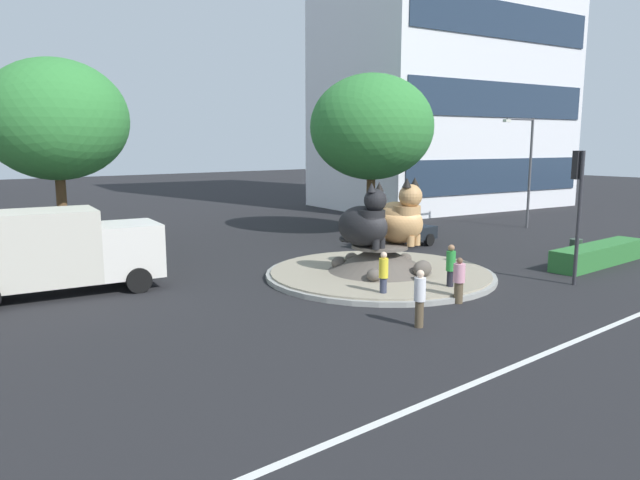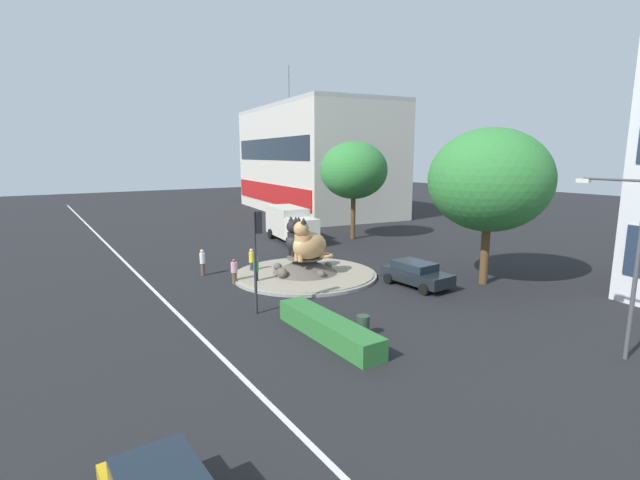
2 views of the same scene
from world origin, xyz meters
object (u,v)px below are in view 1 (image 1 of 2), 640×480
sedan_on_far_lane (397,232)px  delivery_box_truck (47,250)px  pedestrian_white_shirt (420,297)px  pedestrian_green_shirt (451,267)px  litter_bin (576,249)px  streetlight_arm (527,163)px  cat_statue_black (365,223)px  pedestrian_yellow_shirt (383,274)px  second_tree_near_tower (372,127)px  cat_statue_calico (400,219)px  traffic_light_mast (578,192)px  broadleaf_tree_behind_island (56,120)px  pedestrian_pink_shirt (459,280)px

sedan_on_far_lane → delivery_box_truck: size_ratio=0.57×
pedestrian_white_shirt → sedan_on_far_lane: size_ratio=0.39×
pedestrian_green_shirt → delivery_box_truck: size_ratio=0.23×
pedestrian_white_shirt → litter_bin: pedestrian_white_shirt is taller
streetlight_arm → litter_bin: bearing=51.9°
pedestrian_white_shirt → cat_statue_black: bearing=154.7°
delivery_box_truck → pedestrian_green_shirt: bearing=-29.1°
streetlight_arm → pedestrian_yellow_shirt: (-19.02, -6.55, -3.15)m
pedestrian_white_shirt → sedan_on_far_lane: 13.38m
delivery_box_truck → litter_bin: (20.83, -8.23, -1.17)m
cat_statue_black → second_tree_near_tower: (8.05, 8.05, 3.96)m
cat_statue_calico → traffic_light_mast: size_ratio=0.57×
pedestrian_green_shirt → sedan_on_far_lane: (5.42, 7.73, -0.17)m
second_tree_near_tower → pedestrian_white_shirt: bearing=-129.2°
pedestrian_white_shirt → delivery_box_truck: 12.91m
traffic_light_mast → pedestrian_white_shirt: 8.86m
broadleaf_tree_behind_island → pedestrian_yellow_shirt: broadleaf_tree_behind_island is taller
broadleaf_tree_behind_island → pedestrian_green_shirt: 17.58m
litter_bin → traffic_light_mast: bearing=-153.6°
pedestrian_yellow_shirt → sedan_on_far_lane: pedestrian_yellow_shirt is taller
cat_statue_black → pedestrian_pink_shirt: 4.75m
broadleaf_tree_behind_island → pedestrian_green_shirt: broadleaf_tree_behind_island is taller
pedestrian_white_shirt → broadleaf_tree_behind_island: bearing=-158.5°
traffic_light_mast → pedestrian_pink_shirt: 6.20m
cat_statue_black → pedestrian_white_shirt: size_ratio=1.56×
traffic_light_mast → pedestrian_green_shirt: traffic_light_mast is taller
second_tree_near_tower → traffic_light_mast: bearing=-100.6°
second_tree_near_tower → streetlight_arm: second_tree_near_tower is taller
pedestrian_yellow_shirt → pedestrian_white_shirt: 3.10m
pedestrian_green_shirt → sedan_on_far_lane: bearing=-134.8°
pedestrian_green_shirt → sedan_on_far_lane: pedestrian_green_shirt is taller
cat_statue_calico → pedestrian_white_shirt: (-4.56, -5.12, -1.37)m
pedestrian_white_shirt → sedan_on_far_lane: bearing=139.5°
cat_statue_black → broadleaf_tree_behind_island: size_ratio=0.30×
broadleaf_tree_behind_island → streetlight_arm: bearing=-14.6°
traffic_light_mast → broadleaf_tree_behind_island: bearing=49.6°
cat_statue_calico → sedan_on_far_lane: size_ratio=0.66×
second_tree_near_tower → pedestrian_white_shirt: size_ratio=5.39×
delivery_box_truck → litter_bin: bearing=-12.9°
pedestrian_pink_shirt → cat_statue_calico: bearing=29.7°
pedestrian_pink_shirt → pedestrian_white_shirt: (-2.99, -0.91, 0.10)m
pedestrian_pink_shirt → pedestrian_yellow_shirt: bearing=91.5°
cat_statue_calico → second_tree_near_tower: second_tree_near_tower is taller
cat_statue_black → pedestrian_green_shirt: size_ratio=1.51×
cat_statue_calico → pedestrian_pink_shirt: bearing=-25.9°
delivery_box_truck → second_tree_near_tower: bearing=17.6°
pedestrian_green_shirt → litter_bin: bearing=172.8°
streetlight_arm → pedestrian_yellow_shirt: bearing=25.4°
traffic_light_mast → delivery_box_truck: (-15.81, 10.72, -1.87)m
pedestrian_yellow_shirt → litter_bin: size_ratio=1.85×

